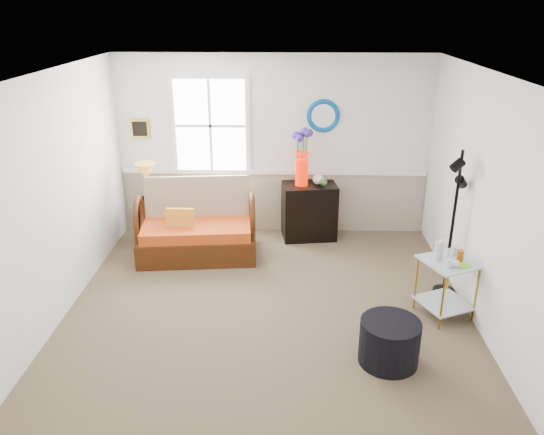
{
  "coord_description": "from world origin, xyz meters",
  "views": [
    {
      "loc": [
        0.21,
        -4.98,
        3.23
      ],
      "look_at": [
        0.05,
        0.19,
        1.12
      ],
      "focal_mm": 35.0,
      "sensor_mm": 36.0,
      "label": 1
    }
  ],
  "objects_px": {
    "lamp_stand": "(150,220)",
    "floor_lamp": "(453,224)",
    "cabinet": "(309,211)",
    "side_table": "(446,288)",
    "loveseat": "(196,221)",
    "ottoman": "(389,342)"
  },
  "relations": [
    {
      "from": "lamp_stand",
      "to": "floor_lamp",
      "type": "relative_size",
      "value": 0.35
    },
    {
      "from": "cabinet",
      "to": "side_table",
      "type": "height_order",
      "value": "cabinet"
    },
    {
      "from": "loveseat",
      "to": "ottoman",
      "type": "bearing_deg",
      "value": -51.47
    },
    {
      "from": "loveseat",
      "to": "cabinet",
      "type": "xyz_separation_m",
      "value": [
        1.54,
        0.66,
        -0.1
      ]
    },
    {
      "from": "floor_lamp",
      "to": "cabinet",
      "type": "bearing_deg",
      "value": 111.9
    },
    {
      "from": "lamp_stand",
      "to": "side_table",
      "type": "distance_m",
      "value": 4.19
    },
    {
      "from": "cabinet",
      "to": "floor_lamp",
      "type": "bearing_deg",
      "value": -52.55
    },
    {
      "from": "lamp_stand",
      "to": "cabinet",
      "type": "relative_size",
      "value": 0.76
    },
    {
      "from": "lamp_stand",
      "to": "ottoman",
      "type": "relative_size",
      "value": 1.08
    },
    {
      "from": "loveseat",
      "to": "lamp_stand",
      "type": "relative_size",
      "value": 2.5
    },
    {
      "from": "loveseat",
      "to": "side_table",
      "type": "bearing_deg",
      "value": -31.21
    },
    {
      "from": "loveseat",
      "to": "cabinet",
      "type": "distance_m",
      "value": 1.68
    },
    {
      "from": "cabinet",
      "to": "floor_lamp",
      "type": "height_order",
      "value": "floor_lamp"
    },
    {
      "from": "loveseat",
      "to": "side_table",
      "type": "height_order",
      "value": "loveseat"
    },
    {
      "from": "ottoman",
      "to": "cabinet",
      "type": "bearing_deg",
      "value": 102.87
    },
    {
      "from": "ottoman",
      "to": "lamp_stand",
      "type": "bearing_deg",
      "value": 137.08
    },
    {
      "from": "side_table",
      "to": "floor_lamp",
      "type": "xyz_separation_m",
      "value": [
        0.15,
        0.51,
        0.54
      ]
    },
    {
      "from": "ottoman",
      "to": "loveseat",
      "type": "bearing_deg",
      "value": 134.22
    },
    {
      "from": "cabinet",
      "to": "ottoman",
      "type": "xyz_separation_m",
      "value": [
        0.67,
        -2.93,
        -0.19
      ]
    },
    {
      "from": "loveseat",
      "to": "floor_lamp",
      "type": "height_order",
      "value": "floor_lamp"
    },
    {
      "from": "side_table",
      "to": "ottoman",
      "type": "bearing_deg",
      "value": -131.36
    },
    {
      "from": "lamp_stand",
      "to": "cabinet",
      "type": "xyz_separation_m",
      "value": [
        2.3,
        0.17,
        0.1
      ]
    }
  ]
}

